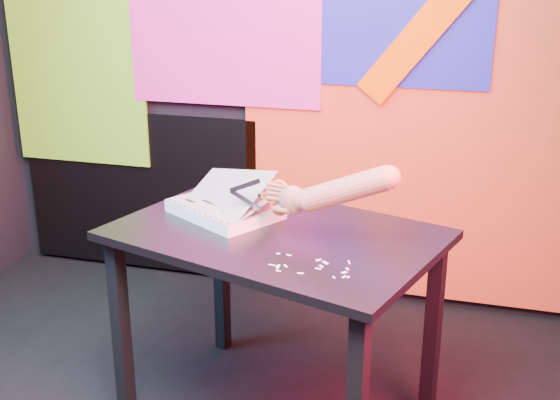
% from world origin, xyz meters
% --- Properties ---
extents(room, '(3.01, 3.01, 2.71)m').
position_xyz_m(room, '(0.00, 0.00, 1.35)').
color(room, black).
rests_on(room, ground).
extents(backdrop, '(2.88, 0.05, 2.08)m').
position_xyz_m(backdrop, '(0.06, 1.46, 0.96)').
color(backdrop, red).
rests_on(backdrop, ground).
extents(work_table, '(1.23, 0.99, 0.75)m').
position_xyz_m(work_table, '(0.31, 0.41, 0.64)').
color(work_table, black).
rests_on(work_table, ground).
extents(printout_stack, '(0.45, 0.42, 0.19)m').
position_xyz_m(printout_stack, '(0.09, 0.51, 0.77)').
color(printout_stack, white).
rests_on(printout_stack, work_table).
extents(scissors, '(0.22, 0.04, 0.13)m').
position_xyz_m(scissors, '(0.31, 0.39, 0.88)').
color(scissors, '#A6A7B7').
rests_on(scissors, printout_stack).
extents(hand_forearm, '(0.44, 0.13, 0.21)m').
position_xyz_m(hand_forearm, '(0.52, 0.35, 0.93)').
color(hand_forearm, '#956651').
rests_on(hand_forearm, work_table).
extents(paper_clippings, '(0.25, 0.14, 0.00)m').
position_xyz_m(paper_clippings, '(0.49, 0.16, 0.75)').
color(paper_clippings, white).
rests_on(paper_clippings, work_table).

